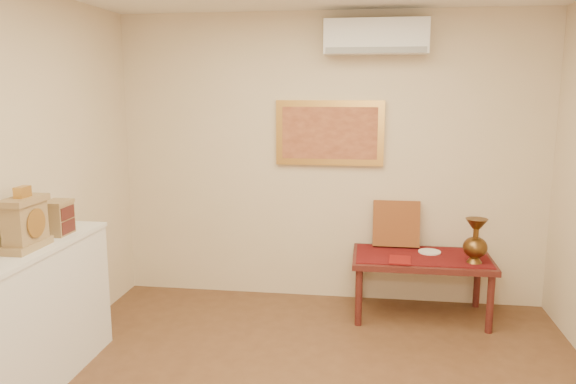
% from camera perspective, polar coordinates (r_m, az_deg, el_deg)
% --- Properties ---
extents(wall_back, '(4.00, 0.02, 2.70)m').
position_cam_1_polar(wall_back, '(5.30, 4.24, 3.33)').
color(wall_back, beige).
rests_on(wall_back, ground).
extents(table_cloth, '(1.14, 0.59, 0.01)m').
position_cam_1_polar(table_cloth, '(5.11, 13.43, -6.33)').
color(table_cloth, '#601011').
rests_on(table_cloth, low_table).
extents(brass_urn_tall, '(0.20, 0.20, 0.46)m').
position_cam_1_polar(brass_urn_tall, '(4.97, 18.54, -4.26)').
color(brass_urn_tall, brown).
rests_on(brass_urn_tall, table_cloth).
extents(plate, '(0.20, 0.20, 0.01)m').
position_cam_1_polar(plate, '(5.21, 14.19, -5.91)').
color(plate, white).
rests_on(plate, table_cloth).
extents(menu, '(0.20, 0.26, 0.01)m').
position_cam_1_polar(menu, '(4.91, 11.30, -6.79)').
color(menu, maroon).
rests_on(menu, table_cloth).
extents(cushion, '(0.43, 0.19, 0.44)m').
position_cam_1_polar(cushion, '(5.31, 10.93, -3.16)').
color(cushion, maroon).
rests_on(cushion, table_cloth).
extents(display_ledge, '(0.37, 2.02, 0.98)m').
position_cam_1_polar(display_ledge, '(4.00, -26.45, -12.84)').
color(display_ledge, silver).
rests_on(display_ledge, floor).
extents(mantel_clock, '(0.17, 0.36, 0.41)m').
position_cam_1_polar(mantel_clock, '(3.97, -25.12, -2.84)').
color(mantel_clock, '#9F7F52').
rests_on(mantel_clock, display_ledge).
extents(wooden_chest, '(0.16, 0.21, 0.24)m').
position_cam_1_polar(wooden_chest, '(4.30, -22.32, -2.41)').
color(wooden_chest, '#9F7F52').
rests_on(wooden_chest, display_ledge).
extents(low_table, '(1.20, 0.70, 0.55)m').
position_cam_1_polar(low_table, '(5.13, 13.40, -7.07)').
color(low_table, '#511C18').
rests_on(low_table, floor).
extents(painting, '(1.00, 0.06, 0.60)m').
position_cam_1_polar(painting, '(5.25, 4.25, 6.00)').
color(painting, '#C38E3E').
rests_on(painting, wall_back).
extents(ac_unit, '(0.90, 0.25, 0.30)m').
position_cam_1_polar(ac_unit, '(5.13, 8.92, 15.30)').
color(ac_unit, silver).
rests_on(ac_unit, wall_back).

